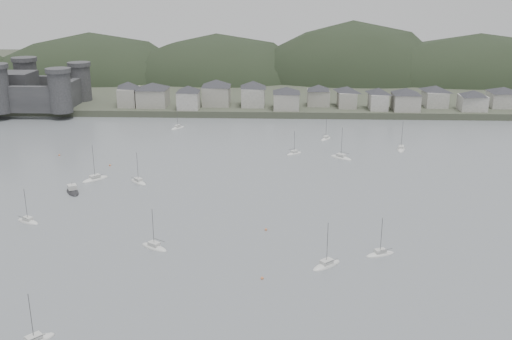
{
  "coord_description": "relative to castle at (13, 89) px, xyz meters",
  "views": [
    {
      "loc": [
        6.74,
        -90.55,
        59.56
      ],
      "look_at": [
        0.0,
        75.0,
        6.0
      ],
      "focal_mm": 40.94,
      "sensor_mm": 36.0,
      "label": 1
    }
  ],
  "objects": [
    {
      "name": "motor_launch_far",
      "position": [
        65.65,
        -109.96,
        -10.68
      ],
      "size": [
        7.03,
        9.0,
        4.05
      ],
      "rotation": [
        0.0,
        0.0,
        3.67
      ],
      "color": "black",
      "rests_on": "ground"
    },
    {
      "name": "waterfront_town",
      "position": [
        170.59,
        3.54,
        -2.3
      ],
      "size": [
        451.48,
        28.46,
        12.92
      ],
      "color": "gray",
      "rests_on": "far_shore_land"
    },
    {
      "name": "mooring_buoys",
      "position": [
        81.87,
        -120.21,
        -10.81
      ],
      "size": [
        79.6,
        89.24,
        0.7
      ],
      "color": "#D17545",
      "rests_on": "ground"
    },
    {
      "name": "castle",
      "position": [
        0.0,
        0.0,
        0.0
      ],
      "size": [
        66.0,
        43.0,
        20.0
      ],
      "color": "#313134",
      "rests_on": "far_shore_land"
    },
    {
      "name": "ground",
      "position": [
        120.0,
        -179.8,
        -10.96
      ],
      "size": [
        900.0,
        900.0,
        0.0
      ],
      "primitive_type": "plane",
      "color": "slate",
      "rests_on": "ground"
    },
    {
      "name": "moored_fleet",
      "position": [
        113.67,
        -121.08,
        -10.79
      ],
      "size": [
        211.81,
        177.68,
        13.24
      ],
      "color": "silver",
      "rests_on": "ground"
    },
    {
      "name": "forested_ridge",
      "position": [
        124.83,
        89.6,
        -22.25
      ],
      "size": [
        851.55,
        103.94,
        102.57
      ],
      "color": "black",
      "rests_on": "ground"
    },
    {
      "name": "far_shore_land",
      "position": [
        120.0,
        115.2,
        -9.46
      ],
      "size": [
        900.0,
        250.0,
        3.0
      ],
      "primitive_type": "cube",
      "color": "#383D2D",
      "rests_on": "ground"
    }
  ]
}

